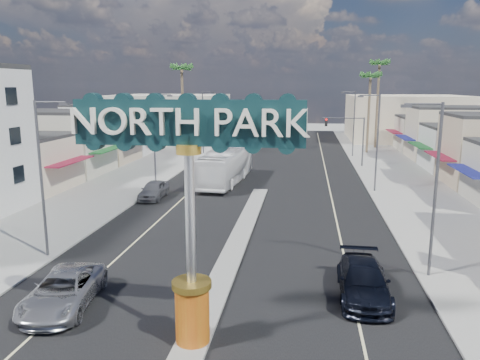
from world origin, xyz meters
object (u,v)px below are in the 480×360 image
(palm_right_far, at_px, (379,68))
(city_bus, at_px, (226,166))
(suv_left, at_px, (63,291))
(streetlight_r_near, at_px, (433,182))
(streetlight_l_far, at_px, (204,119))
(traffic_signal_left, at_px, (200,130))
(traffic_signal_right, at_px, (348,132))
(car_parked_left, at_px, (154,190))
(streetlight_r_far, at_px, (353,120))
(streetlight_l_near, at_px, (43,171))
(palm_right_mid, at_px, (370,79))
(streetlight_l_mid, at_px, (156,135))
(streetlight_r_mid, at_px, (376,138))
(gateway_sign, at_px, (190,195))
(palm_left_far, at_px, (182,73))
(suv_right, at_px, (363,281))

(palm_right_far, height_order, city_bus, palm_right_far)
(suv_left, bearing_deg, streetlight_r_near, 11.39)
(streetlight_l_far, relative_size, city_bus, 0.71)
(traffic_signal_left, relative_size, traffic_signal_right, 1.00)
(car_parked_left, bearing_deg, streetlight_r_far, 53.24)
(streetlight_l_near, distance_m, streetlight_r_near, 20.87)
(palm_right_mid, distance_m, suv_left, 56.17)
(streetlight_l_mid, height_order, streetlight_r_mid, same)
(streetlight_r_mid, relative_size, car_parked_left, 1.94)
(gateway_sign, relative_size, palm_left_far, 0.70)
(streetlight_l_mid, height_order, city_bus, streetlight_l_mid)
(streetlight_l_mid, height_order, palm_right_mid, palm_right_mid)
(streetlight_l_mid, bearing_deg, suv_left, -81.26)
(palm_left_far, distance_m, suv_left, 47.45)
(streetlight_r_far, xyz_separation_m, suv_right, (-3.49, -44.85, -4.26))
(traffic_signal_left, relative_size, streetlight_r_far, 0.67)
(streetlight_l_mid, relative_size, streetlight_r_mid, 1.00)
(streetlight_r_near, relative_size, palm_right_far, 0.64)
(traffic_signal_left, height_order, streetlight_l_far, streetlight_l_far)
(traffic_signal_right, xyz_separation_m, streetlight_r_near, (1.25, -33.99, 0.79))
(gateway_sign, height_order, traffic_signal_right, gateway_sign)
(streetlight_r_near, distance_m, car_parked_left, 24.67)
(gateway_sign, distance_m, palm_right_mid, 55.76)
(gateway_sign, xyz_separation_m, streetlight_l_mid, (-10.43, 28.02, -0.86))
(streetlight_r_far, xyz_separation_m, car_parked_left, (-19.43, -27.42, -4.28))
(streetlight_l_mid, bearing_deg, suv_right, -52.74)
(streetlight_l_far, distance_m, streetlight_r_mid, 30.32)
(streetlight_r_mid, bearing_deg, streetlight_r_far, 90.00)
(streetlight_r_near, relative_size, car_parked_left, 1.94)
(streetlight_l_near, bearing_deg, palm_right_far, 63.94)
(streetlight_r_far, bearing_deg, car_parked_left, -125.32)
(streetlight_l_mid, distance_m, car_parked_left, 7.05)
(streetlight_l_near, relative_size, palm_right_far, 0.64)
(streetlight_l_far, height_order, palm_left_far, palm_left_far)
(streetlight_r_far, relative_size, palm_left_far, 0.69)
(streetlight_r_near, xyz_separation_m, palm_left_far, (-23.43, 40.00, 6.43))
(streetlight_l_near, distance_m, city_bus, 23.38)
(streetlight_l_far, relative_size, streetlight_r_far, 1.00)
(palm_right_far, bearing_deg, traffic_signal_right, -107.90)
(city_bus, bearing_deg, streetlight_r_mid, -4.43)
(traffic_signal_right, bearing_deg, streetlight_r_near, -87.90)
(streetlight_l_mid, xyz_separation_m, palm_right_mid, (23.43, 26.00, 5.54))
(traffic_signal_left, xyz_separation_m, suv_right, (16.13, -36.84, -3.46))
(streetlight_l_mid, bearing_deg, traffic_signal_right, 35.50)
(suv_right, bearing_deg, city_bus, 114.10)
(streetlight_r_mid, height_order, suv_left, streetlight_r_mid)
(traffic_signal_left, bearing_deg, streetlight_r_far, 22.20)
(gateway_sign, height_order, streetlight_r_near, gateway_sign)
(traffic_signal_right, relative_size, suv_right, 1.07)
(streetlight_r_mid, bearing_deg, city_bus, 171.26)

